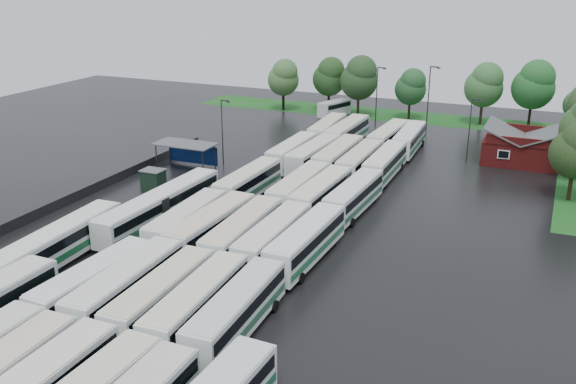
% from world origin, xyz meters
% --- Properties ---
extents(ground, '(160.00, 160.00, 0.00)m').
position_xyz_m(ground, '(0.00, 0.00, 0.00)').
color(ground, black).
rests_on(ground, ground).
extents(brick_building, '(10.07, 8.60, 5.39)m').
position_xyz_m(brick_building, '(24.00, 42.77, 1.87)').
color(brick_building, maroon).
rests_on(brick_building, ground).
extents(wash_shed, '(8.20, 4.20, 3.58)m').
position_xyz_m(wash_shed, '(-17.20, 22.02, 2.99)').
color(wash_shed, '#2D2D30').
rests_on(wash_shed, ground).
extents(utility_hut, '(2.70, 2.20, 2.62)m').
position_xyz_m(utility_hut, '(-16.20, 12.60, 1.32)').
color(utility_hut, black).
rests_on(utility_hut, ground).
extents(grass_strip_north, '(80.00, 10.00, 0.01)m').
position_xyz_m(grass_strip_north, '(2.00, 64.80, 0.01)').
color(grass_strip_north, '#165518').
rests_on(grass_strip_north, ground).
extents(west_fence, '(0.10, 50.00, 1.20)m').
position_xyz_m(west_fence, '(-22.20, 8.00, 0.60)').
color(west_fence, '#2D2D30').
rests_on(west_fence, ground).
extents(bus_r1c0, '(3.21, 12.56, 3.47)m').
position_xyz_m(bus_r1c0, '(-4.24, -12.70, 1.91)').
color(bus_r1c0, white).
rests_on(bus_r1c0, ground).
extents(bus_r1c1, '(3.15, 13.08, 3.62)m').
position_xyz_m(bus_r1c1, '(-1.38, -12.29, 1.99)').
color(bus_r1c1, white).
rests_on(bus_r1c1, ground).
extents(bus_r1c2, '(2.98, 12.59, 3.49)m').
position_xyz_m(bus_r1c2, '(1.99, -12.42, 1.92)').
color(bus_r1c2, white).
rests_on(bus_r1c2, ground).
extents(bus_r1c3, '(3.25, 12.82, 3.54)m').
position_xyz_m(bus_r1c3, '(5.19, -12.42, 1.95)').
color(bus_r1c3, white).
rests_on(bus_r1c3, ground).
extents(bus_r1c4, '(3.10, 12.71, 3.52)m').
position_xyz_m(bus_r1c4, '(8.41, -12.19, 1.93)').
color(bus_r1c4, white).
rests_on(bus_r1c4, ground).
extents(bus_r2c0, '(3.02, 12.53, 3.47)m').
position_xyz_m(bus_r2c0, '(-4.30, 1.33, 1.91)').
color(bus_r2c0, white).
rests_on(bus_r2c0, ground).
extents(bus_r2c1, '(3.17, 13.04, 3.61)m').
position_xyz_m(bus_r2c1, '(-1.33, 1.04, 1.98)').
color(bus_r2c1, white).
rests_on(bus_r2c1, ground).
extents(bus_r2c2, '(3.14, 13.09, 3.62)m').
position_xyz_m(bus_r2c2, '(2.18, 0.92, 1.99)').
color(bus_r2c2, white).
rests_on(bus_r2c2, ground).
extents(bus_r2c3, '(2.72, 12.62, 3.51)m').
position_xyz_m(bus_r2c3, '(5.28, 1.11, 1.93)').
color(bus_r2c3, white).
rests_on(bus_r2c3, ground).
extents(bus_r2c4, '(3.07, 13.06, 3.62)m').
position_xyz_m(bus_r2c4, '(8.45, 1.37, 1.99)').
color(bus_r2c4, white).
rests_on(bus_r2c4, ground).
extents(bus_r3c0, '(2.93, 12.44, 3.45)m').
position_xyz_m(bus_r3c0, '(-4.28, 14.74, 1.90)').
color(bus_r3c0, white).
rests_on(bus_r3c0, ground).
extents(bus_r3c2, '(2.78, 12.77, 3.55)m').
position_xyz_m(bus_r3c2, '(2.10, 14.98, 1.95)').
color(bus_r3c2, white).
rests_on(bus_r3c2, ground).
extents(bus_r3c3, '(3.05, 12.70, 3.51)m').
position_xyz_m(bus_r3c3, '(5.00, 14.51, 1.93)').
color(bus_r3c3, white).
rests_on(bus_r3c3, ground).
extents(bus_r3c4, '(3.13, 12.55, 3.47)m').
position_xyz_m(bus_r3c4, '(8.59, 15.11, 1.91)').
color(bus_r3c4, white).
rests_on(bus_r3c4, ground).
extents(bus_r4c0, '(2.67, 12.39, 3.45)m').
position_xyz_m(bus_r4c0, '(-4.57, 28.68, 1.90)').
color(bus_r4c0, white).
rests_on(bus_r4c0, ground).
extents(bus_r4c1, '(3.28, 12.97, 3.58)m').
position_xyz_m(bus_r4c1, '(-1.28, 28.21, 1.97)').
color(bus_r4c1, white).
rests_on(bus_r4c1, ground).
extents(bus_r4c2, '(2.83, 13.07, 3.64)m').
position_xyz_m(bus_r4c2, '(1.99, 28.71, 2.00)').
color(bus_r4c2, white).
rests_on(bus_r4c2, ground).
extents(bus_r4c3, '(2.72, 12.57, 3.50)m').
position_xyz_m(bus_r4c3, '(5.20, 28.16, 1.92)').
color(bus_r4c3, white).
rests_on(bus_r4c3, ground).
extents(bus_r4c4, '(2.80, 12.63, 3.51)m').
position_xyz_m(bus_r4c4, '(8.43, 28.58, 1.93)').
color(bus_r4c4, white).
rests_on(bus_r4c4, ground).
extents(bus_r5c0, '(3.21, 12.50, 3.45)m').
position_xyz_m(bus_r5c0, '(-4.53, 42.30, 1.90)').
color(bus_r5c0, white).
rests_on(bus_r5c0, ground).
extents(bus_r5c1, '(3.04, 13.01, 3.60)m').
position_xyz_m(bus_r5c1, '(-1.16, 41.82, 1.98)').
color(bus_r5c1, white).
rests_on(bus_r5c1, ground).
extents(bus_r5c3, '(3.29, 12.61, 3.48)m').
position_xyz_m(bus_r5c3, '(5.31, 41.85, 1.91)').
color(bus_r5c3, white).
rests_on(bus_r5c3, ground).
extents(bus_r5c4, '(3.09, 12.54, 3.47)m').
position_xyz_m(bus_r5c4, '(8.42, 41.88, 1.91)').
color(bus_r5c4, white).
rests_on(bus_r5c4, ground).
extents(artic_bus_west_b, '(3.31, 18.98, 3.51)m').
position_xyz_m(artic_bus_west_b, '(-9.22, 4.02, 1.95)').
color(artic_bus_west_b, white).
rests_on(artic_bus_west_b, ground).
extents(artic_bus_west_c, '(3.47, 19.02, 3.51)m').
position_xyz_m(artic_bus_west_c, '(-12.17, -9.50, 1.95)').
color(artic_bus_west_c, white).
rests_on(artic_bus_west_c, ground).
extents(minibus, '(4.62, 7.06, 2.89)m').
position_xyz_m(minibus, '(-9.53, 59.52, 1.61)').
color(minibus, silver).
rests_on(minibus, ground).
extents(tree_north_0, '(5.88, 5.88, 9.74)m').
position_xyz_m(tree_north_0, '(-20.18, 61.01, 6.26)').
color(tree_north_0, black).
rests_on(tree_north_0, ground).
extents(tree_north_1, '(6.16, 6.16, 10.20)m').
position_xyz_m(tree_north_1, '(-12.00, 63.62, 6.56)').
color(tree_north_1, black).
rests_on(tree_north_1, ground).
extents(tree_north_2, '(6.75, 6.75, 11.18)m').
position_xyz_m(tree_north_2, '(-5.37, 60.94, 7.19)').
color(tree_north_2, '#322416').
rests_on(tree_north_2, ground).
extents(tree_north_3, '(5.53, 5.53, 9.16)m').
position_xyz_m(tree_north_3, '(3.52, 62.92, 5.89)').
color(tree_north_3, black).
rests_on(tree_north_3, ground).
extents(tree_north_4, '(6.52, 6.52, 10.79)m').
position_xyz_m(tree_north_4, '(15.82, 63.92, 6.94)').
color(tree_north_4, '#33231A').
rests_on(tree_north_4, ground).
extents(tree_north_5, '(7.01, 7.01, 11.60)m').
position_xyz_m(tree_north_5, '(23.67, 64.22, 7.47)').
color(tree_north_5, black).
rests_on(tree_north_5, ground).
extents(lamp_post_ne, '(1.39, 0.27, 9.05)m').
position_xyz_m(lamp_post_ne, '(17.19, 39.92, 5.25)').
color(lamp_post_ne, '#2D2D30').
rests_on(lamp_post_ne, ground).
extents(lamp_post_nw, '(1.40, 0.27, 9.06)m').
position_xyz_m(lamp_post_nw, '(-13.50, 25.46, 5.26)').
color(lamp_post_nw, '#2D2D30').
rests_on(lamp_post_nw, ground).
extents(lamp_post_back_w, '(1.56, 0.30, 10.11)m').
position_xyz_m(lamp_post_back_w, '(-0.43, 55.27, 5.87)').
color(lamp_post_back_w, '#2D2D30').
rests_on(lamp_post_back_w, ground).
extents(lamp_post_back_e, '(1.68, 0.33, 10.88)m').
position_xyz_m(lamp_post_back_e, '(8.41, 54.61, 6.32)').
color(lamp_post_back_e, '#2D2D30').
rests_on(lamp_post_back_e, ground).
extents(puddle_0, '(5.13, 5.13, 0.01)m').
position_xyz_m(puddle_0, '(-4.28, -20.37, 0.00)').
color(puddle_0, black).
rests_on(puddle_0, ground).
extents(puddle_2, '(7.46, 7.46, 0.01)m').
position_xyz_m(puddle_2, '(-7.09, 3.89, 0.00)').
color(puddle_2, black).
rests_on(puddle_2, ground).
extents(puddle_3, '(4.08, 4.08, 0.01)m').
position_xyz_m(puddle_3, '(7.37, -4.45, 0.00)').
color(puddle_3, black).
rests_on(puddle_3, ground).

